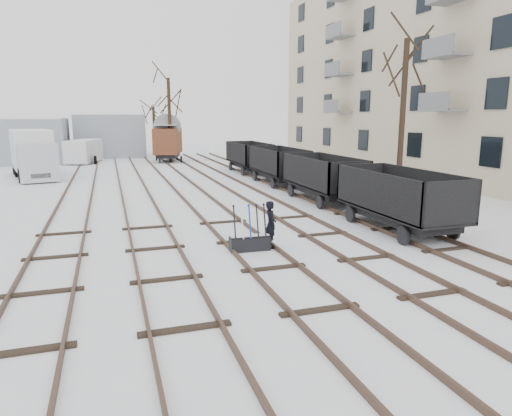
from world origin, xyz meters
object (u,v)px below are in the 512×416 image
Objects in this scene: box_van_wagon at (168,140)px; worker at (271,225)px; lorry at (33,153)px; panel_van at (84,151)px; ground_frame at (250,242)px; freight_wagon_a at (398,208)px.

worker is at bearing -75.79° from box_van_wagon.
lorry is at bearing -123.73° from box_van_wagon.
lorry reaches higher than worker.
panel_van is at bearing 17.77° from worker.
lorry is at bearing -89.56° from panel_van.
lorry is at bearing 114.86° from ground_frame.
box_van_wagon is at bearing 27.78° from lorry.
freight_wagon_a reaches higher than panel_van.
box_van_wagon is (0.54, 30.57, 1.24)m from worker.
panel_van is at bearing 112.01° from freight_wagon_a.
ground_frame is 0.20× the size of lorry.
box_van_wagon is 7.71m from panel_van.
worker is 32.23m from panel_van.
ground_frame is 23.47m from lorry.
box_van_wagon reaches higher than worker.
lorry is 10.41m from panel_van.
panel_van is (-6.32, 31.55, 0.82)m from ground_frame.
freight_wagon_a is at bearing -77.33° from worker.
freight_wagon_a is at bearing -51.55° from panel_van.
panel_van is at bearing -171.35° from box_van_wagon.
freight_wagon_a is (6.11, 0.81, 0.58)m from ground_frame.
box_van_wagon reaches higher than panel_van.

